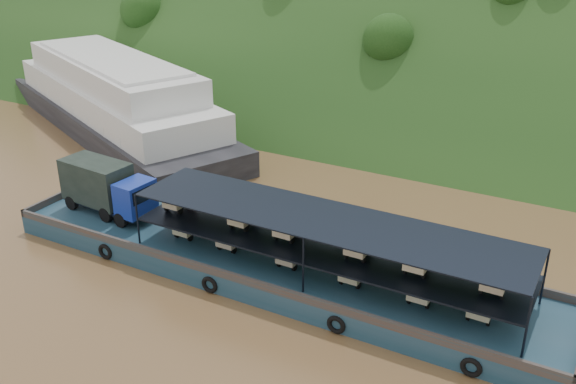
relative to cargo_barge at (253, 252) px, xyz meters
The scene contains 4 objects.
ground 2.84m from the cargo_barge, 48.02° to the left, with size 160.00×160.00×0.00m, color brown.
hillside 37.98m from the cargo_barge, 87.39° to the left, with size 140.00×28.00×28.00m, color #193714.
cargo_barge is the anchor object (origin of this frame).
passenger_ferry 30.70m from the cargo_barge, 147.82° to the left, with size 37.29×23.75×7.45m.
Camera 1 is at (16.63, -30.81, 20.37)m, focal length 40.00 mm.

